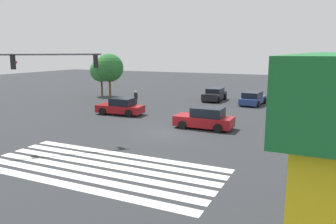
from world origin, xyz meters
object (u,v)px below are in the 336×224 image
Objects in this scene: traffic_signal_mast at (17,77)px; fire_hydrant at (126,104)px; car_5 at (215,95)px; tree_corner_b at (109,68)px; car_4 at (253,98)px; car_1 at (121,107)px; pedestrian at (136,98)px; tree_corner_a at (101,71)px; car_0 at (205,119)px.

fire_hydrant is at bearing 51.20° from traffic_signal_mast.
car_5 is at bearing 32.49° from traffic_signal_mast.
tree_corner_b is 6.12m from fire_hydrant.
car_4 is 4.92m from car_5.
pedestrian is at bearing -80.31° from car_1.
fire_hydrant is (8.08, -6.71, -2.93)m from tree_corner_a.
car_1 is at bearing -66.18° from fire_hydrant.
traffic_signal_mast is at bearing -13.38° from car_5.
tree_corner_a is (-19.72, -1.08, 2.66)m from car_4.
traffic_signal_mast is at bearing 160.20° from car_4.
car_5 reaches higher than car_4.
car_1 is 2.71× the size of pedestrian.
car_5 is (-3.67, 14.36, -0.04)m from car_0.
traffic_signal_mast reaches higher than car_1.
tree_corner_b reaches higher than fire_hydrant.
car_4 is (10.15, 11.17, -0.01)m from car_1.
car_0 is 11.84m from fire_hydrant.
pedestrian is 0.30× the size of tree_corner_b.
car_5 is (5.37, 12.32, 0.02)m from car_1.
car_0 is 13.26m from car_4.
fire_hydrant is at bearing -54.40° from pedestrian.
tree_corner_a is at bearing -50.63° from car_1.
car_4 is 13.01m from pedestrian.
car_0 is 9.26m from car_1.
tree_corner_a is 10.90m from fire_hydrant.
traffic_signal_mast is 1.21× the size of car_4.
car_1 is at bearing -13.15° from car_0.
car_5 is 12.92m from tree_corner_b.
traffic_signal_mast is 24.94m from car_4.
traffic_signal_mast is 1.05× the size of tree_corner_b.
car_0 is at bearing 1.27° from traffic_signal_mast.
tree_corner_a is at bearing -163.92° from pedestrian.
pedestrian reaches higher than car_1.
tree_corner_b is (-14.60, 8.30, 3.22)m from car_0.
traffic_signal_mast is at bearing -37.07° from pedestrian.
car_0 is at bearing 14.64° from pedestrian.
tree_corner_a is at bearing 69.28° from traffic_signal_mast.
car_0 is at bearing -33.10° from tree_corner_a.
tree_corner_a is at bearing -82.37° from car_5.
fire_hydrant is (-0.32, -1.40, -0.51)m from pedestrian.
car_0 reaches higher than car_4.
car_5 is at bearing 52.50° from fire_hydrant.
car_0 is (8.93, 9.33, -3.58)m from traffic_signal_mast.
car_5 is 5.24× the size of fire_hydrant.
car_4 is 14.01m from fire_hydrant.
traffic_signal_mast reaches higher than tree_corner_a.
car_4 is at bearing -136.38° from car_1.
tree_corner_a reaches higher than car_1.
traffic_signal_mast is 11.93m from car_1.
traffic_signal_mast is 16.55m from pedestrian.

